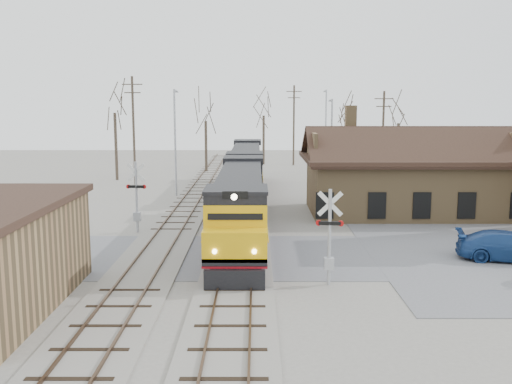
{
  "coord_description": "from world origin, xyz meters",
  "views": [
    {
      "loc": [
        0.94,
        -29.5,
        8.04
      ],
      "look_at": [
        0.91,
        9.0,
        2.05
      ],
      "focal_mm": 40.0,
      "sensor_mm": 36.0,
      "label": 1
    }
  ],
  "objects_px": {
    "locomotive_lead": "(240,205)",
    "locomotive_trailing": "(246,168)",
    "parked_car": "(509,246)",
    "depot": "(407,181)"
  },
  "relations": [
    {
      "from": "depot",
      "to": "parked_car",
      "type": "distance_m",
      "value": 13.19
    },
    {
      "from": "locomotive_lead",
      "to": "locomotive_trailing",
      "type": "distance_m",
      "value": 19.35
    },
    {
      "from": "locomotive_trailing",
      "to": "parked_car",
      "type": "distance_m",
      "value": 27.19
    },
    {
      "from": "depot",
      "to": "parked_car",
      "type": "height_order",
      "value": "depot"
    },
    {
      "from": "locomotive_lead",
      "to": "parked_car",
      "type": "distance_m",
      "value": 14.6
    },
    {
      "from": "locomotive_trailing",
      "to": "depot",
      "type": "bearing_deg",
      "value": -40.75
    },
    {
      "from": "depot",
      "to": "parked_car",
      "type": "bearing_deg",
      "value": -81.2
    },
    {
      "from": "depot",
      "to": "locomotive_lead",
      "type": "relative_size",
      "value": 0.8
    },
    {
      "from": "locomotive_lead",
      "to": "locomotive_trailing",
      "type": "bearing_deg",
      "value": 90.0
    },
    {
      "from": "locomotive_lead",
      "to": "depot",
      "type": "bearing_deg",
      "value": 36.94
    }
  ]
}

